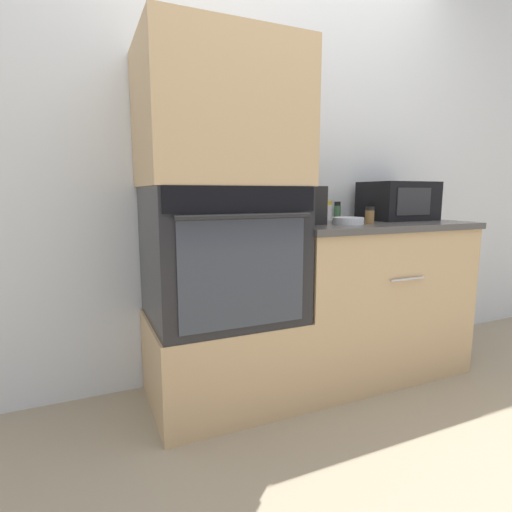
# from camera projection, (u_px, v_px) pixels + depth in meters

# --- Properties ---
(ground_plane) EXTENTS (12.00, 12.00, 0.00)m
(ground_plane) POSITION_uv_depth(u_px,v_px,m) (313.00, 412.00, 1.96)
(ground_plane) COLOR gray
(wall_back) EXTENTS (8.00, 0.05, 2.50)m
(wall_back) POSITION_uv_depth(u_px,v_px,m) (260.00, 161.00, 2.34)
(wall_back) COLOR silver
(wall_back) RESTS_ON ground_plane
(oven_cabinet_base) EXTENTS (0.73, 0.60, 0.45)m
(oven_cabinet_base) POSITION_uv_depth(u_px,v_px,m) (223.00, 359.00, 2.05)
(oven_cabinet_base) COLOR tan
(oven_cabinet_base) RESTS_ON ground_plane
(wall_oven) EXTENTS (0.70, 0.64, 0.65)m
(wall_oven) POSITION_uv_depth(u_px,v_px,m) (221.00, 253.00, 1.96)
(wall_oven) COLOR black
(wall_oven) RESTS_ON oven_cabinet_base
(oven_cabinet_upper) EXTENTS (0.73, 0.60, 0.64)m
(oven_cabinet_upper) POSITION_uv_depth(u_px,v_px,m) (219.00, 117.00, 1.87)
(oven_cabinet_upper) COLOR tan
(oven_cabinet_upper) RESTS_ON wall_oven
(counter_unit) EXTENTS (1.12, 0.63, 0.90)m
(counter_unit) POSITION_uv_depth(u_px,v_px,m) (367.00, 297.00, 2.38)
(counter_unit) COLOR tan
(counter_unit) RESTS_ON ground_plane
(microwave) EXTENTS (0.41, 0.32, 0.23)m
(microwave) POSITION_uv_depth(u_px,v_px,m) (398.00, 201.00, 2.49)
(microwave) COLOR black
(microwave) RESTS_ON counter_unit
(knife_block) EXTENTS (0.12, 0.13, 0.25)m
(knife_block) POSITION_uv_depth(u_px,v_px,m) (311.00, 205.00, 2.13)
(knife_block) COLOR black
(knife_block) RESTS_ON counter_unit
(bowl) EXTENTS (0.17, 0.17, 0.04)m
(bowl) POSITION_uv_depth(u_px,v_px,m) (348.00, 221.00, 2.14)
(bowl) COLOR silver
(bowl) RESTS_ON counter_unit
(condiment_jar_near) EXTENTS (0.04, 0.04, 0.11)m
(condiment_jar_near) POSITION_uv_depth(u_px,v_px,m) (337.00, 211.00, 2.51)
(condiment_jar_near) COLOR #427047
(condiment_jar_near) RESTS_ON counter_unit
(condiment_jar_mid) EXTENTS (0.06, 0.06, 0.09)m
(condiment_jar_mid) POSITION_uv_depth(u_px,v_px,m) (320.00, 214.00, 2.29)
(condiment_jar_mid) COLOR brown
(condiment_jar_mid) RESTS_ON counter_unit
(condiment_jar_far) EXTENTS (0.06, 0.06, 0.12)m
(condiment_jar_far) POSITION_uv_depth(u_px,v_px,m) (327.00, 211.00, 2.45)
(condiment_jar_far) COLOR silver
(condiment_jar_far) RESTS_ON counter_unit
(condiment_jar_back) EXTENTS (0.05, 0.05, 0.09)m
(condiment_jar_back) POSITION_uv_depth(u_px,v_px,m) (370.00, 215.00, 2.19)
(condiment_jar_back) COLOR brown
(condiment_jar_back) RESTS_ON counter_unit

